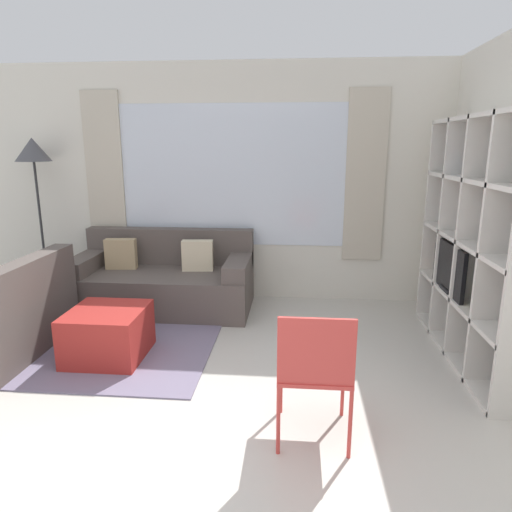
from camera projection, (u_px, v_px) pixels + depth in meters
name	position (u px, v px, depth m)	size (l,w,h in m)	color
ground_plane	(158.00, 474.00, 2.55)	(16.00, 16.00, 0.00)	beige
wall_back	(233.00, 184.00, 5.29)	(6.06, 0.11, 2.70)	silver
area_rug	(98.00, 339.00, 4.33)	(2.25, 1.95, 0.01)	slate
shelving_unit	(481.00, 244.00, 3.76)	(0.37, 1.96, 2.03)	#515660
couch_main	(164.00, 281.00, 5.12)	(1.95, 0.93, 0.85)	#564C47
ottoman	(108.00, 334.00, 3.91)	(0.63, 0.64, 0.43)	#A82823
floor_lamp	(34.00, 158.00, 5.11)	(0.39, 0.39, 1.88)	black
folding_chair	(315.00, 365.00, 2.71)	(0.44, 0.46, 0.86)	#CC3D38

